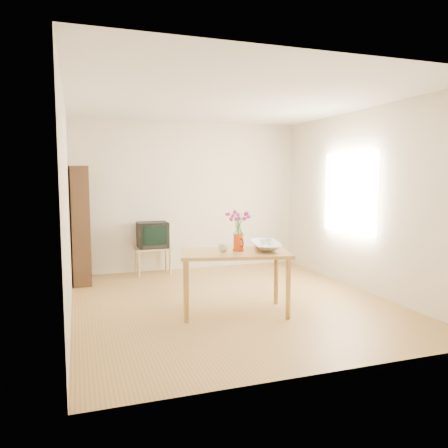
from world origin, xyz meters
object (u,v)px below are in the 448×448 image
object	(u,v)px
pitcher	(238,243)
mug	(223,248)
bowl	(266,229)
television	(152,234)
table	(235,259)

from	to	relation	value
pitcher	mug	xyz separation A→B (m)	(-0.19, 0.00, -0.05)
bowl	television	distance (m)	2.60
pitcher	television	world-z (taller)	pitcher
mug	bowl	xyz separation A→B (m)	(0.57, 0.04, 0.20)
mug	television	size ratio (longest dim) A/B	0.23
pitcher	mug	distance (m)	0.20
mug	television	world-z (taller)	television
television	mug	bearing A→B (deg)	-79.22
table	pitcher	distance (m)	0.20
mug	bowl	bearing A→B (deg)	166.71
table	pitcher	xyz separation A→B (m)	(0.06, 0.03, 0.19)
mug	bowl	size ratio (longest dim) A/B	0.23
table	television	xyz separation A→B (m)	(-0.58, 2.44, 0.02)
bowl	television	bearing A→B (deg)	113.16
mug	bowl	world-z (taller)	bowl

